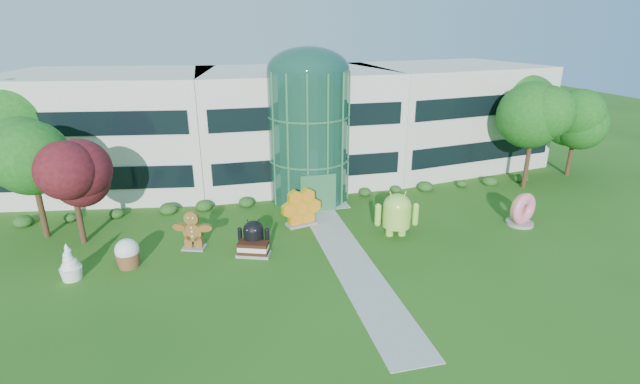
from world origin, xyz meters
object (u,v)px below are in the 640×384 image
object	(u,v)px
android_green	(397,211)
android_black	(253,233)
gingerbread	(193,230)
donut	(522,209)

from	to	relation	value
android_green	android_black	distance (m)	9.17
android_black	android_green	bearing A→B (deg)	17.09
android_green	gingerbread	bearing A→B (deg)	-173.60
android_black	gingerbread	distance (m)	3.71
android_black	donut	bearing A→B (deg)	15.71
android_green	android_black	world-z (taller)	android_green
donut	gingerbread	distance (m)	21.63
android_black	gingerbread	size ratio (longest dim) A/B	0.83
donut	gingerbread	bearing A→B (deg)	156.45
android_green	donut	xyz separation A→B (m)	(8.89, -0.47, -0.49)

